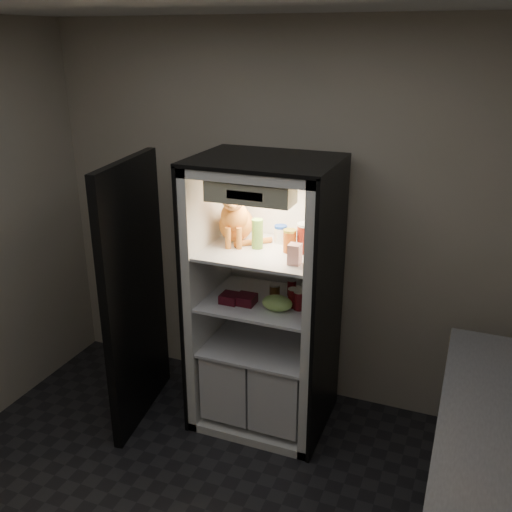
{
  "coord_description": "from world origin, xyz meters",
  "views": [
    {
      "loc": [
        1.22,
        -1.87,
        2.55
      ],
      "look_at": [
        -0.05,
        1.32,
        1.24
      ],
      "focal_mm": 40.0,
      "sensor_mm": 36.0,
      "label": 1
    }
  ],
  "objects_px": {
    "parmesan_shaker": "(257,234)",
    "condiment_jar": "(275,291)",
    "refrigerator": "(266,316)",
    "grape_bag": "(277,303)",
    "cream_carton": "(295,254)",
    "soda_can_b": "(293,298)",
    "soda_can_a": "(292,288)",
    "mayo_tub": "(281,234)",
    "berry_box_left": "(230,298)",
    "pepper_jar": "(306,238)",
    "soda_can_c": "(299,301)",
    "salsa_jar": "(290,241)",
    "tabby_cat": "(236,219)",
    "berry_box_right": "(246,299)"
  },
  "relations": [
    {
      "from": "refrigerator",
      "to": "soda_can_a",
      "type": "distance_m",
      "value": 0.27
    },
    {
      "from": "parmesan_shaker",
      "to": "soda_can_b",
      "type": "relative_size",
      "value": 1.54
    },
    {
      "from": "mayo_tub",
      "to": "condiment_jar",
      "type": "bearing_deg",
      "value": -87.66
    },
    {
      "from": "refrigerator",
      "to": "cream_carton",
      "type": "relative_size",
      "value": 15.03
    },
    {
      "from": "soda_can_a",
      "to": "soda_can_b",
      "type": "height_order",
      "value": "soda_can_b"
    },
    {
      "from": "parmesan_shaker",
      "to": "mayo_tub",
      "type": "height_order",
      "value": "parmesan_shaker"
    },
    {
      "from": "parmesan_shaker",
      "to": "condiment_jar",
      "type": "xyz_separation_m",
      "value": [
        0.11,
        0.04,
        -0.4
      ]
    },
    {
      "from": "salsa_jar",
      "to": "soda_can_b",
      "type": "relative_size",
      "value": 1.18
    },
    {
      "from": "tabby_cat",
      "to": "salsa_jar",
      "type": "distance_m",
      "value": 0.4
    },
    {
      "from": "cream_carton",
      "to": "soda_can_b",
      "type": "bearing_deg",
      "value": 108.49
    },
    {
      "from": "soda_can_c",
      "to": "pepper_jar",
      "type": "bearing_deg",
      "value": 90.84
    },
    {
      "from": "grape_bag",
      "to": "berry_box_left",
      "type": "distance_m",
      "value": 0.33
    },
    {
      "from": "pepper_jar",
      "to": "soda_can_a",
      "type": "height_order",
      "value": "pepper_jar"
    },
    {
      "from": "salsa_jar",
      "to": "berry_box_right",
      "type": "bearing_deg",
      "value": -153.09
    },
    {
      "from": "pepper_jar",
      "to": "grape_bag",
      "type": "height_order",
      "value": "pepper_jar"
    },
    {
      "from": "refrigerator",
      "to": "grape_bag",
      "type": "height_order",
      "value": "refrigerator"
    },
    {
      "from": "soda_can_a",
      "to": "condiment_jar",
      "type": "bearing_deg",
      "value": -141.1
    },
    {
      "from": "refrigerator",
      "to": "soda_can_c",
      "type": "distance_m",
      "value": 0.36
    },
    {
      "from": "cream_carton",
      "to": "berry_box_left",
      "type": "distance_m",
      "value": 0.59
    },
    {
      "from": "soda_can_a",
      "to": "berry_box_right",
      "type": "height_order",
      "value": "soda_can_a"
    },
    {
      "from": "parmesan_shaker",
      "to": "salsa_jar",
      "type": "relative_size",
      "value": 1.3
    },
    {
      "from": "refrigerator",
      "to": "cream_carton",
      "type": "bearing_deg",
      "value": -40.12
    },
    {
      "from": "tabby_cat",
      "to": "berry_box_left",
      "type": "distance_m",
      "value": 0.52
    },
    {
      "from": "parmesan_shaker",
      "to": "soda_can_a",
      "type": "bearing_deg",
      "value": 30.05
    },
    {
      "from": "condiment_jar",
      "to": "berry_box_left",
      "type": "relative_size",
      "value": 0.82
    },
    {
      "from": "refrigerator",
      "to": "condiment_jar",
      "type": "xyz_separation_m",
      "value": [
        0.06,
        -0.0,
        0.2
      ]
    },
    {
      "from": "soda_can_a",
      "to": "berry_box_left",
      "type": "xyz_separation_m",
      "value": [
        -0.34,
        -0.25,
        -0.03
      ]
    },
    {
      "from": "cream_carton",
      "to": "soda_can_b",
      "type": "distance_m",
      "value": 0.38
    },
    {
      "from": "pepper_jar",
      "to": "soda_can_c",
      "type": "height_order",
      "value": "pepper_jar"
    },
    {
      "from": "cream_carton",
      "to": "berry_box_right",
      "type": "relative_size",
      "value": 1.03
    },
    {
      "from": "refrigerator",
      "to": "salsa_jar",
      "type": "bearing_deg",
      "value": -12.58
    },
    {
      "from": "soda_can_b",
      "to": "salsa_jar",
      "type": "bearing_deg",
      "value": 133.2
    },
    {
      "from": "parmesan_shaker",
      "to": "berry_box_left",
      "type": "height_order",
      "value": "parmesan_shaker"
    },
    {
      "from": "soda_can_a",
      "to": "berry_box_left",
      "type": "height_order",
      "value": "soda_can_a"
    },
    {
      "from": "soda_can_b",
      "to": "soda_can_c",
      "type": "bearing_deg",
      "value": -29.3
    },
    {
      "from": "refrigerator",
      "to": "tabby_cat",
      "type": "xyz_separation_m",
      "value": [
        -0.22,
        0.01,
        0.66
      ]
    },
    {
      "from": "salsa_jar",
      "to": "pepper_jar",
      "type": "bearing_deg",
      "value": 21.65
    },
    {
      "from": "soda_can_b",
      "to": "berry_box_left",
      "type": "bearing_deg",
      "value": -167.07
    },
    {
      "from": "parmesan_shaker",
      "to": "cream_carton",
      "type": "height_order",
      "value": "parmesan_shaker"
    },
    {
      "from": "soda_can_c",
      "to": "cream_carton",
      "type": "bearing_deg",
      "value": -91.42
    },
    {
      "from": "mayo_tub",
      "to": "soda_can_b",
      "type": "bearing_deg",
      "value": -51.51
    },
    {
      "from": "tabby_cat",
      "to": "pepper_jar",
      "type": "relative_size",
      "value": 2.3
    },
    {
      "from": "soda_can_b",
      "to": "refrigerator",
      "type": "bearing_deg",
      "value": 157.73
    },
    {
      "from": "soda_can_a",
      "to": "berry_box_right",
      "type": "distance_m",
      "value": 0.33
    },
    {
      "from": "soda_can_a",
      "to": "soda_can_b",
      "type": "distance_m",
      "value": 0.17
    },
    {
      "from": "refrigerator",
      "to": "berry_box_left",
      "type": "bearing_deg",
      "value": -135.32
    },
    {
      "from": "soda_can_b",
      "to": "berry_box_right",
      "type": "xyz_separation_m",
      "value": [
        -0.3,
        -0.07,
        -0.03
      ]
    },
    {
      "from": "refrigerator",
      "to": "tabby_cat",
      "type": "bearing_deg",
      "value": 178.63
    },
    {
      "from": "tabby_cat",
      "to": "cream_carton",
      "type": "bearing_deg",
      "value": -42.94
    },
    {
      "from": "mayo_tub",
      "to": "soda_can_a",
      "type": "height_order",
      "value": "mayo_tub"
    }
  ]
}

